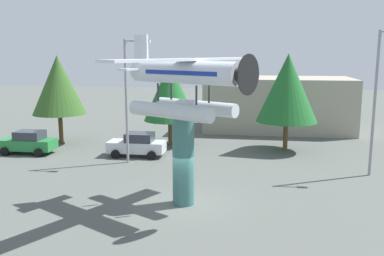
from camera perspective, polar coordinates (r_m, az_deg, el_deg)
ground_plane at (r=21.88m, az=-1.15°, el=-10.20°), size 140.00×140.00×0.00m
display_pedestal at (r=21.20m, az=-1.18°, el=-4.45°), size 1.10×1.10×4.53m
floatplane_monument at (r=20.47m, az=-0.93°, el=6.22°), size 7.06×9.58×4.00m
car_near_green at (r=34.39m, az=-21.36°, el=-1.80°), size 4.20×2.02×1.76m
car_mid_silver at (r=31.49m, az=-7.42°, el=-2.23°), size 4.20×2.02×1.76m
streetlight_primary at (r=29.09m, az=-8.57°, el=4.71°), size 1.84×0.28×8.49m
streetlight_secondary at (r=28.04m, az=23.95°, el=4.23°), size 1.84×0.28×8.95m
storefront_building at (r=42.59m, az=11.51°, el=3.23°), size 14.16×7.27×5.17m
tree_west at (r=36.89m, az=-17.66°, el=5.58°), size 4.41×4.41×7.40m
tree_east at (r=34.54m, az=-3.01°, el=4.97°), size 4.30×4.30×6.87m
tree_center_back at (r=33.29m, az=12.80°, el=5.31°), size 4.72×4.72×7.55m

